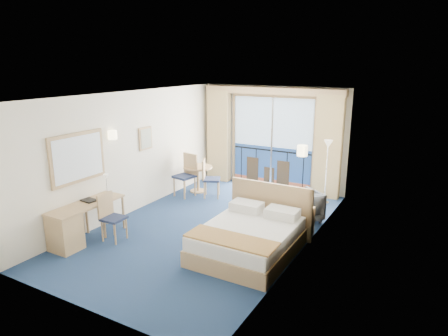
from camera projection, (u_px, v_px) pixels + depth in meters
floor at (210, 227)px, 8.23m from camera, size 6.50×6.50×0.00m
room_walls at (209, 142)px, 7.77m from camera, size 4.04×6.54×2.72m
balcony_door at (272, 145)px, 10.65m from camera, size 2.36×0.03×2.52m
curtain_left at (219, 136)px, 11.22m from camera, size 0.65×0.22×2.55m
curtain_right at (328, 147)px, 9.75m from camera, size 0.65×0.22×2.55m
pelmet at (272, 91)px, 10.17m from camera, size 3.80×0.25×0.18m
mirror at (78, 158)px, 7.50m from camera, size 0.05×1.25×0.95m
wall_print at (146, 138)px, 9.13m from camera, size 0.04×0.42×0.52m
sconce_left at (113, 135)px, 8.16m from camera, size 0.18×0.18×0.18m
sconce_right at (302, 151)px, 6.70m from camera, size 0.18×0.18×0.18m
bed at (250, 237)px, 7.05m from camera, size 1.67×1.99×1.05m
nightstand at (301, 222)px, 7.75m from camera, size 0.44×0.42×0.57m
phone at (303, 207)px, 7.61m from camera, size 0.21×0.18×0.08m
armchair at (302, 206)px, 8.50m from camera, size 0.99×0.99×0.65m
floor_lamp at (327, 156)px, 9.32m from camera, size 0.21×0.21×1.54m
desk at (70, 227)px, 7.23m from camera, size 0.52×1.53×0.72m
desk_chair at (110, 214)px, 7.54m from camera, size 0.41×0.41×0.91m
folder at (89, 200)px, 7.64m from camera, size 0.31×0.24×0.03m
desk_lamp at (106, 180)px, 7.93m from camera, size 0.11×0.11×0.41m
round_table at (198, 173)px, 10.36m from camera, size 0.75×0.75×0.68m
table_chair_a at (208, 176)px, 9.93m from camera, size 0.56×0.56×0.96m
table_chair_b at (187, 172)px, 10.05m from camera, size 0.54×0.55×1.07m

